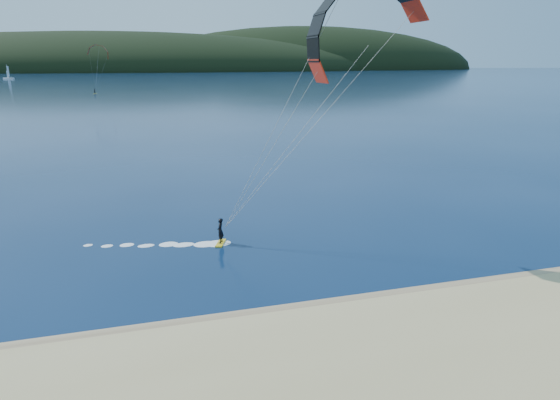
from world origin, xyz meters
name	(u,v)px	position (x,y,z in m)	size (l,w,h in m)	color
ground	(314,369)	(0.00, 0.00, 0.00)	(1800.00, 1800.00, 0.00)	#081C3B
wet_sand	(287,317)	(0.00, 4.50, 0.05)	(220.00, 2.50, 0.10)	#826A4C
headland	(158,70)	(0.63, 745.28, 0.00)	(1200.00, 310.00, 140.00)	black
kitesurfer_near	(362,52)	(7.46, 12.85, 13.95)	(25.05, 6.36, 18.53)	gold
kitesurfer_far	(98,56)	(-27.75, 195.69, 15.67)	(8.79, 6.86, 18.72)	gold
sailboat	(9,78)	(-116.76, 399.08, 0.85)	(8.24, 5.13, 11.48)	white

